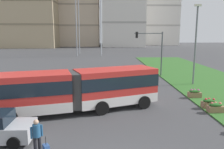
# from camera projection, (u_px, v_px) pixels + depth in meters

# --- Properties ---
(articulated_bus) EXTENTS (11.93, 6.04, 3.00)m
(articulated_bus) POSITION_uv_depth(u_px,v_px,m) (79.00, 89.00, 16.45)
(articulated_bus) COLOR red
(articulated_bus) RESTS_ON ground
(pedestrian_crossing) EXTENTS (0.50, 0.36, 1.74)m
(pedestrian_crossing) POSITION_uv_depth(u_px,v_px,m) (37.00, 135.00, 10.58)
(pedestrian_crossing) COLOR black
(pedestrian_crossing) RESTS_ON ground
(flower_planter_2) EXTENTS (1.10, 0.56, 0.74)m
(flower_planter_2) POSITION_uv_depth(u_px,v_px,m) (216.00, 107.00, 16.30)
(flower_planter_2) COLOR #937051
(flower_planter_2) RESTS_ON grass_median
(flower_planter_3) EXTENTS (1.10, 0.56, 0.74)m
(flower_planter_3) POSITION_uv_depth(u_px,v_px,m) (209.00, 103.00, 17.26)
(flower_planter_3) COLOR #937051
(flower_planter_3) RESTS_ON grass_median
(flower_planter_4) EXTENTS (1.10, 0.56, 0.74)m
(flower_planter_4) POSITION_uv_depth(u_px,v_px,m) (195.00, 93.00, 20.06)
(flower_planter_4) COLOR #937051
(flower_planter_4) RESTS_ON grass_median
(traffic_light_far_right) EXTENTS (3.72, 0.28, 5.83)m
(traffic_light_far_right) POSITION_uv_depth(u_px,v_px,m) (153.00, 46.00, 29.73)
(traffic_light_far_right) COLOR #474C51
(traffic_light_far_right) RESTS_ON ground
(streetlight_median) EXTENTS (0.70, 0.28, 8.64)m
(streetlight_median) POSITION_uv_depth(u_px,v_px,m) (196.00, 42.00, 24.51)
(streetlight_median) COLOR slate
(streetlight_median) RESTS_ON ground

